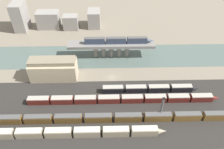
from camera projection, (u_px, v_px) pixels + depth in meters
ground_plane at (112, 77)px, 122.50m from camera, size 400.00×400.00×0.00m
railbed_yard at (113, 111)px, 104.44m from camera, size 280.00×42.00×0.01m
river_water at (111, 56)px, 137.78m from camera, size 320.00×24.11×0.01m
bridge at (111, 46)px, 132.90m from camera, size 52.72×7.92×9.58m
train_on_bridge at (118, 40)px, 130.29m from camera, size 41.67×2.64×3.90m
train_yard_near at (61, 133)px, 92.94m from camera, size 89.01×3.15×4.14m
train_yard_mid at (116, 118)px, 98.90m from camera, size 111.52×2.78×4.14m
train_yard_far at (123, 99)px, 107.81m from camera, size 95.01×3.15×3.65m
train_yard_outer at (150, 89)px, 113.23m from camera, size 50.45×3.00×3.68m
warehouse_building at (54, 69)px, 118.92m from camera, size 25.17×10.19×12.42m
signal_tower at (162, 108)px, 97.32m from camera, size 1.05×1.05×13.41m
city_block_far_left at (20, 16)px, 157.26m from camera, size 8.33×14.67×20.02m
city_block_left at (48, 20)px, 161.24m from camera, size 16.16×9.35×12.56m
city_block_center at (71, 22)px, 160.56m from camera, size 10.71×8.04×10.44m
city_block_right at (94, 19)px, 162.70m from camera, size 8.87×12.16×12.54m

